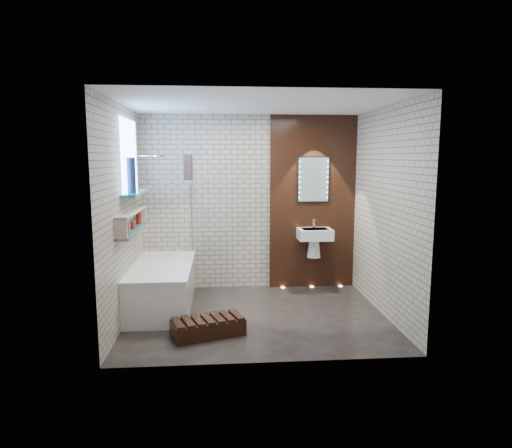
{
  "coord_description": "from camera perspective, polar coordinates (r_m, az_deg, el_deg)",
  "views": [
    {
      "loc": [
        -0.45,
        -5.39,
        1.98
      ],
      "look_at": [
        0.0,
        0.15,
        1.15
      ],
      "focal_mm": 31.42,
      "sensor_mm": 36.0,
      "label": 1
    }
  ],
  "objects": [
    {
      "name": "sill_vases",
      "position": [
        5.57,
        -15.59,
        5.96
      ],
      "size": [
        0.1,
        0.1,
        0.43
      ],
      "color": "#131C35",
      "rests_on": "clerestory_window"
    },
    {
      "name": "bath_screen",
      "position": [
        6.34,
        -8.41,
        2.05
      ],
      "size": [
        0.01,
        0.78,
        1.4
      ],
      "primitive_type": "cube",
      "color": "white",
      "rests_on": "bathtub"
    },
    {
      "name": "floor_uplights",
      "position": [
        7.02,
        7.13,
        -7.91
      ],
      "size": [
        0.96,
        0.06,
        0.01
      ],
      "color": "#FFD899",
      "rests_on": "ground"
    },
    {
      "name": "room_shell",
      "position": [
        5.45,
        0.13,
        1.33
      ],
      "size": [
        3.24,
        3.2,
        2.6
      ],
      "color": "tan",
      "rests_on": "ground"
    },
    {
      "name": "towel",
      "position": [
        6.13,
        -8.63,
        7.18
      ],
      "size": [
        0.1,
        0.26,
        0.34
      ],
      "primitive_type": "cube",
      "color": "black",
      "rests_on": "bath_screen"
    },
    {
      "name": "niche_bottles",
      "position": [
        5.82,
        -15.28,
        0.17
      ],
      "size": [
        0.07,
        0.87,
        0.17
      ],
      "color": "maroon",
      "rests_on": "display_niche"
    },
    {
      "name": "washbasin",
      "position": [
        6.72,
        7.46,
        -1.79
      ],
      "size": [
        0.5,
        0.36,
        0.58
      ],
      "color": "white",
      "rests_on": "walnut_panel"
    },
    {
      "name": "walnut_step",
      "position": [
        5.18,
        -6.14,
        -12.99
      ],
      "size": [
        0.87,
        0.59,
        0.18
      ],
      "primitive_type": "cube",
      "rotation": [
        0.0,
        0.0,
        0.33
      ],
      "color": "black",
      "rests_on": "ground"
    },
    {
      "name": "ground",
      "position": [
        5.76,
        0.12,
        -11.61
      ],
      "size": [
        3.2,
        3.2,
        0.0
      ],
      "primitive_type": "plane",
      "color": "black",
      "rests_on": "ground"
    },
    {
      "name": "bathtub",
      "position": [
        6.13,
        -11.82,
        -7.68
      ],
      "size": [
        0.79,
        1.74,
        0.7
      ],
      "color": "white",
      "rests_on": "ground"
    },
    {
      "name": "display_niche",
      "position": [
        5.7,
        -15.52,
        0.32
      ],
      "size": [
        0.14,
        1.3,
        0.26
      ],
      "color": "#217B6D",
      "rests_on": "room_shell"
    },
    {
      "name": "shower_head",
      "position": [
        6.4,
        -12.41,
        8.47
      ],
      "size": [
        0.18,
        0.18,
        0.02
      ],
      "primitive_type": "cylinder",
      "color": "silver",
      "rests_on": "room_shell"
    },
    {
      "name": "led_mirror",
      "position": [
        6.78,
        7.33,
        5.63
      ],
      "size": [
        0.5,
        0.02,
        0.7
      ],
      "color": "black",
      "rests_on": "walnut_panel"
    },
    {
      "name": "walnut_panel",
      "position": [
        6.84,
        7.21,
        2.72
      ],
      "size": [
        1.3,
        0.06,
        2.6
      ],
      "primitive_type": "cube",
      "color": "black",
      "rests_on": "ground"
    },
    {
      "name": "clerestory_window",
      "position": [
        5.85,
        -15.8,
        7.4
      ],
      "size": [
        0.18,
        1.0,
        0.94
      ],
      "color": "#7FADE0",
      "rests_on": "room_shell"
    }
  ]
}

